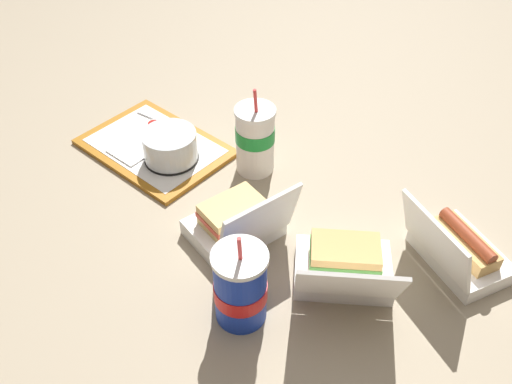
{
  "coord_description": "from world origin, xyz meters",
  "views": [
    {
      "loc": [
        0.58,
        -0.75,
        0.93
      ],
      "look_at": [
        -0.02,
        -0.0,
        0.05
      ],
      "focal_mm": 40.0,
      "sensor_mm": 36.0,
      "label": 1
    }
  ],
  "objects_px": {
    "cake_container": "(170,147)",
    "clamshell_sandwich_center": "(344,266)",
    "plastic_fork": "(153,118)",
    "ketchup_cup": "(154,127)",
    "soda_cup_left": "(255,139)",
    "clamshell_sandwich_right": "(236,222)",
    "soda_cup_front": "(240,287)",
    "clamshell_hotdog_corner": "(459,250)",
    "food_tray": "(155,147)"
  },
  "relations": [
    {
      "from": "soda_cup_front",
      "to": "clamshell_sandwich_center",
      "type": "bearing_deg",
      "value": 60.88
    },
    {
      "from": "food_tray",
      "to": "clamshell_sandwich_right",
      "type": "relative_size",
      "value": 1.66
    },
    {
      "from": "plastic_fork",
      "to": "ketchup_cup",
      "type": "bearing_deg",
      "value": -45.56
    },
    {
      "from": "plastic_fork",
      "to": "clamshell_sandwich_right",
      "type": "distance_m",
      "value": 0.5
    },
    {
      "from": "soda_cup_front",
      "to": "soda_cup_left",
      "type": "xyz_separation_m",
      "value": [
        -0.26,
        0.36,
        0.01
      ]
    },
    {
      "from": "ketchup_cup",
      "to": "soda_cup_front",
      "type": "xyz_separation_m",
      "value": [
        0.56,
        -0.3,
        0.06
      ]
    },
    {
      "from": "plastic_fork",
      "to": "clamshell_sandwich_right",
      "type": "relative_size",
      "value": 0.48
    },
    {
      "from": "clamshell_hotdog_corner",
      "to": "food_tray",
      "type": "bearing_deg",
      "value": -170.71
    },
    {
      "from": "plastic_fork",
      "to": "clamshell_sandwich_right",
      "type": "height_order",
      "value": "clamshell_sandwich_right"
    },
    {
      "from": "cake_container",
      "to": "soda_cup_front",
      "type": "height_order",
      "value": "soda_cup_front"
    },
    {
      "from": "clamshell_hotdog_corner",
      "to": "clamshell_sandwich_right",
      "type": "xyz_separation_m",
      "value": [
        -0.41,
        -0.23,
        0.0
      ]
    },
    {
      "from": "food_tray",
      "to": "ketchup_cup",
      "type": "height_order",
      "value": "ketchup_cup"
    },
    {
      "from": "soda_cup_front",
      "to": "clamshell_sandwich_right",
      "type": "bearing_deg",
      "value": 132.94
    },
    {
      "from": "clamshell_sandwich_right",
      "to": "clamshell_sandwich_center",
      "type": "bearing_deg",
      "value": 9.59
    },
    {
      "from": "clamshell_hotdog_corner",
      "to": "clamshell_sandwich_center",
      "type": "bearing_deg",
      "value": -129.92
    },
    {
      "from": "clamshell_sandwich_center",
      "to": "soda_cup_front",
      "type": "relative_size",
      "value": 1.25
    },
    {
      "from": "ketchup_cup",
      "to": "clamshell_sandwich_center",
      "type": "bearing_deg",
      "value": -9.2
    },
    {
      "from": "ketchup_cup",
      "to": "plastic_fork",
      "type": "xyz_separation_m",
      "value": [
        -0.05,
        0.04,
        -0.01
      ]
    },
    {
      "from": "cake_container",
      "to": "clamshell_sandwich_right",
      "type": "relative_size",
      "value": 0.61
    },
    {
      "from": "plastic_fork",
      "to": "soda_cup_left",
      "type": "distance_m",
      "value": 0.35
    },
    {
      "from": "ketchup_cup",
      "to": "plastic_fork",
      "type": "bearing_deg",
      "value": 140.05
    },
    {
      "from": "plastic_fork",
      "to": "soda_cup_front",
      "type": "height_order",
      "value": "soda_cup_front"
    },
    {
      "from": "ketchup_cup",
      "to": "soda_cup_left",
      "type": "distance_m",
      "value": 0.31
    },
    {
      "from": "clamshell_sandwich_right",
      "to": "soda_cup_front",
      "type": "distance_m",
      "value": 0.21
    },
    {
      "from": "cake_container",
      "to": "soda_cup_front",
      "type": "bearing_deg",
      "value": -29.34
    },
    {
      "from": "clamshell_sandwich_center",
      "to": "soda_cup_left",
      "type": "relative_size",
      "value": 1.21
    },
    {
      "from": "cake_container",
      "to": "ketchup_cup",
      "type": "relative_size",
      "value": 3.47
    },
    {
      "from": "soda_cup_front",
      "to": "soda_cup_left",
      "type": "bearing_deg",
      "value": 125.49
    },
    {
      "from": "clamshell_sandwich_center",
      "to": "soda_cup_left",
      "type": "height_order",
      "value": "soda_cup_left"
    },
    {
      "from": "plastic_fork",
      "to": "clamshell_sandwich_center",
      "type": "bearing_deg",
      "value": -17.19
    },
    {
      "from": "food_tray",
      "to": "soda_cup_left",
      "type": "xyz_separation_m",
      "value": [
        0.25,
        0.1,
        0.09
      ]
    },
    {
      "from": "plastic_fork",
      "to": "clamshell_hotdog_corner",
      "type": "distance_m",
      "value": 0.87
    },
    {
      "from": "plastic_fork",
      "to": "soda_cup_front",
      "type": "xyz_separation_m",
      "value": [
        0.6,
        -0.34,
        0.07
      ]
    },
    {
      "from": "clamshell_sandwich_right",
      "to": "soda_cup_left",
      "type": "relative_size",
      "value": 0.96
    },
    {
      "from": "cake_container",
      "to": "clamshell_sandwich_center",
      "type": "bearing_deg",
      "value": -5.39
    },
    {
      "from": "food_tray",
      "to": "clamshell_hotdog_corner",
      "type": "xyz_separation_m",
      "value": [
        0.78,
        0.13,
        0.03
      ]
    },
    {
      "from": "ketchup_cup",
      "to": "clamshell_sandwich_center",
      "type": "height_order",
      "value": "clamshell_sandwich_center"
    },
    {
      "from": "ketchup_cup",
      "to": "food_tray",
      "type": "bearing_deg",
      "value": -44.06
    },
    {
      "from": "soda_cup_left",
      "to": "soda_cup_front",
      "type": "bearing_deg",
      "value": -54.51
    },
    {
      "from": "ketchup_cup",
      "to": "soda_cup_left",
      "type": "xyz_separation_m",
      "value": [
        0.3,
        0.06,
        0.07
      ]
    },
    {
      "from": "food_tray",
      "to": "cake_container",
      "type": "bearing_deg",
      "value": -8.87
    },
    {
      "from": "food_tray",
      "to": "clamshell_sandwich_center",
      "type": "bearing_deg",
      "value": -5.82
    },
    {
      "from": "clamshell_sandwich_center",
      "to": "ketchup_cup",
      "type": "bearing_deg",
      "value": 170.8
    },
    {
      "from": "cake_container",
      "to": "ketchup_cup",
      "type": "height_order",
      "value": "cake_container"
    },
    {
      "from": "clamshell_sandwich_right",
      "to": "cake_container",
      "type": "bearing_deg",
      "value": 162.42
    },
    {
      "from": "clamshell_sandwich_right",
      "to": "soda_cup_left",
      "type": "distance_m",
      "value": 0.25
    },
    {
      "from": "soda_cup_left",
      "to": "clamshell_hotdog_corner",
      "type": "bearing_deg",
      "value": 2.5
    },
    {
      "from": "plastic_fork",
      "to": "clamshell_sandwich_center",
      "type": "distance_m",
      "value": 0.73
    },
    {
      "from": "cake_container",
      "to": "clamshell_hotdog_corner",
      "type": "distance_m",
      "value": 0.72
    },
    {
      "from": "cake_container",
      "to": "soda_cup_left",
      "type": "bearing_deg",
      "value": 33.02
    }
  ]
}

